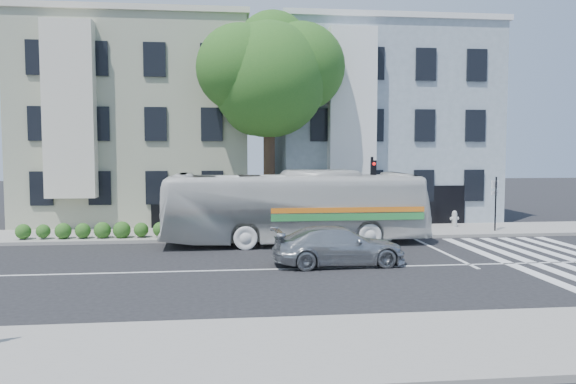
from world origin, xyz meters
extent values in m
plane|color=black|center=(0.00, 0.00, 0.00)|extent=(120.00, 120.00, 0.00)
cube|color=gray|center=(0.00, 8.00, 0.07)|extent=(80.00, 4.00, 0.15)
cube|color=gray|center=(0.00, -8.00, 0.07)|extent=(80.00, 4.00, 0.15)
cube|color=#9B9D84|center=(-7.00, 15.00, 5.50)|extent=(12.00, 10.00, 11.00)
cube|color=gray|center=(7.00, 15.00, 5.50)|extent=(12.00, 10.00, 11.00)
cylinder|color=#2D2116|center=(0.00, 8.50, 2.60)|extent=(0.56, 0.56, 5.20)
sphere|color=#174717|center=(0.00, 8.50, 7.50)|extent=(5.60, 5.60, 5.60)
sphere|color=#174717|center=(1.60, 8.90, 8.20)|extent=(4.40, 4.40, 4.40)
sphere|color=#174717|center=(-1.40, 8.20, 8.00)|extent=(4.20, 4.20, 4.20)
sphere|color=#174717|center=(0.30, 9.70, 9.20)|extent=(3.80, 3.80, 3.80)
sphere|color=#174717|center=(-0.60, 9.10, 6.50)|extent=(3.40, 3.40, 3.40)
imported|color=silver|center=(0.85, 5.20, 1.61)|extent=(2.96, 11.59, 3.21)
imported|color=#ADB1B4|center=(1.84, 0.48, 0.69)|extent=(2.17, 4.83, 1.37)
cylinder|color=black|center=(4.51, 6.05, 1.90)|extent=(0.13, 0.13, 3.79)
cube|color=black|center=(4.51, 5.80, 3.25)|extent=(0.27, 0.22, 0.77)
sphere|color=red|center=(4.51, 5.67, 3.47)|extent=(0.14, 0.14, 0.14)
cylinder|color=white|center=(4.51, 5.90, 2.35)|extent=(0.40, 0.07, 0.40)
cylinder|color=#B0B1AC|center=(9.61, 8.67, 0.49)|extent=(0.27, 0.27, 0.68)
sphere|color=#B0B1AC|center=(9.61, 8.67, 0.86)|extent=(0.25, 0.25, 0.25)
cylinder|color=#B0B1AC|center=(9.61, 8.67, 0.58)|extent=(0.47, 0.25, 0.16)
cylinder|color=black|center=(10.99, 7.03, 1.47)|extent=(0.07, 0.07, 2.65)
cube|color=white|center=(10.99, 7.13, 2.42)|extent=(0.45, 0.22, 0.37)
cube|color=white|center=(10.99, 7.13, 2.00)|extent=(0.45, 0.22, 0.19)
camera|label=1|loc=(-2.18, -18.94, 4.07)|focal=35.00mm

